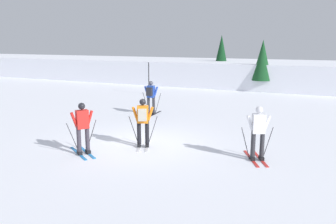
% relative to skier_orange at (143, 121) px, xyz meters
% --- Properties ---
extents(ground_plane, '(120.00, 120.00, 0.00)m').
position_rel_skier_orange_xyz_m(ground_plane, '(-0.25, 0.29, -0.96)').
color(ground_plane, white).
extents(far_snow_ridge, '(80.00, 9.10, 1.98)m').
position_rel_skier_orange_xyz_m(far_snow_ridge, '(-0.25, 20.19, 0.04)').
color(far_snow_ridge, white).
rests_on(far_snow_ridge, ground).
extents(skier_orange, '(1.02, 1.61, 1.71)m').
position_rel_skier_orange_xyz_m(skier_orange, '(0.00, 0.00, 0.00)').
color(skier_orange, silver).
rests_on(skier_orange, ground).
extents(skier_red, '(1.54, 1.20, 1.71)m').
position_rel_skier_orange_xyz_m(skier_red, '(-1.38, -1.51, -0.04)').
color(skier_red, '#237AC6').
rests_on(skier_red, ground).
extents(skier_blue, '(1.00, 1.63, 1.71)m').
position_rel_skier_orange_xyz_m(skier_blue, '(-2.42, 5.10, 0.00)').
color(skier_blue, black).
rests_on(skier_blue, ground).
extents(skier_white, '(1.06, 1.59, 1.71)m').
position_rel_skier_orange_xyz_m(skier_white, '(3.87, 0.31, -0.04)').
color(skier_white, red).
rests_on(skier_white, ground).
extents(trail_marker_pole, '(0.06, 0.06, 2.23)m').
position_rel_skier_orange_xyz_m(trail_marker_pole, '(-5.86, 11.23, 0.16)').
color(trail_marker_pole, black).
rests_on(trail_marker_pole, ground).
extents(conifer_far_left, '(1.43, 1.43, 3.78)m').
position_rel_skier_orange_xyz_m(conifer_far_left, '(0.98, 15.91, 1.34)').
color(conifer_far_left, '#513823').
rests_on(conifer_far_left, ground).
extents(conifer_far_right, '(1.51, 1.51, 4.21)m').
position_rel_skier_orange_xyz_m(conifer_far_right, '(-3.25, 19.64, 1.45)').
color(conifer_far_right, '#513823').
rests_on(conifer_far_right, ground).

